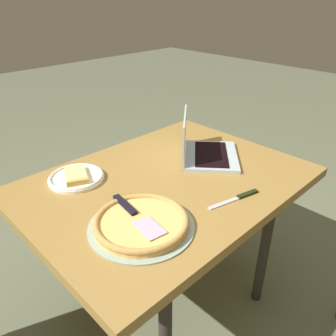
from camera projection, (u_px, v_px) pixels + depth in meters
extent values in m
plane|color=#5F654B|center=(167.00, 296.00, 1.80)|extent=(12.00, 12.00, 0.00)
cube|color=olive|center=(167.00, 183.00, 1.46)|extent=(1.20, 0.89, 0.04)
cylinder|color=#2E2825|center=(168.00, 194.00, 2.05)|extent=(0.05, 0.05, 0.69)
cylinder|color=#2E2825|center=(70.00, 247.00, 1.64)|extent=(0.05, 0.05, 0.69)
cylinder|color=#2E2825|center=(264.00, 248.00, 1.63)|extent=(0.05, 0.05, 0.69)
cube|color=#ACB8BE|center=(210.00, 156.00, 1.64)|extent=(0.41, 0.40, 0.02)
cube|color=black|center=(211.00, 154.00, 1.63)|extent=(0.32, 0.30, 0.00)
cube|color=#ACB8BE|center=(185.00, 135.00, 1.59)|extent=(0.25, 0.22, 0.19)
cube|color=#84C4E4|center=(185.00, 135.00, 1.59)|extent=(0.22, 0.19, 0.17)
cylinder|color=white|center=(76.00, 178.00, 1.45)|extent=(0.24, 0.24, 0.01)
torus|color=silver|center=(76.00, 176.00, 1.44)|extent=(0.23, 0.23, 0.01)
cube|color=#EEBD76|center=(76.00, 175.00, 1.44)|extent=(0.14, 0.17, 0.02)
cube|color=gold|center=(78.00, 183.00, 1.38)|extent=(0.09, 0.05, 0.03)
cylinder|color=#93A898|center=(141.00, 227.00, 1.16)|extent=(0.37, 0.37, 0.01)
cylinder|color=#ECB45E|center=(141.00, 224.00, 1.15)|extent=(0.32, 0.32, 0.02)
torus|color=#BA8C47|center=(141.00, 221.00, 1.15)|extent=(0.33, 0.33, 0.02)
cube|color=#BAA8C2|center=(149.00, 228.00, 1.11)|extent=(0.09, 0.12, 0.00)
cube|color=black|center=(125.00, 204.00, 1.23)|extent=(0.05, 0.14, 0.01)
cube|color=#B8B4C0|center=(228.00, 202.00, 1.30)|extent=(0.18, 0.06, 0.00)
cube|color=black|center=(247.00, 194.00, 1.34)|extent=(0.10, 0.04, 0.01)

